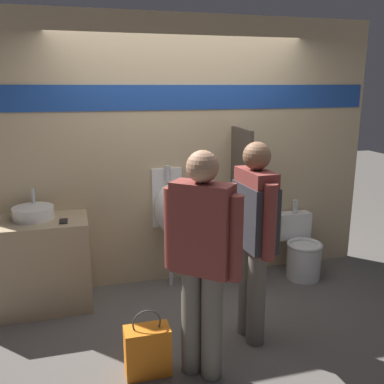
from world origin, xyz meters
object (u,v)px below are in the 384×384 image
(sink_basin, at_px, (33,213))
(cell_phone, at_px, (64,221))
(person_with_lanyard, at_px, (202,257))
(toilet, at_px, (301,251))
(urinal_near_counter, at_px, (170,208))
(person_in_vest, at_px, (254,229))
(shopping_bag, at_px, (147,350))

(sink_basin, bearing_deg, cell_phone, -31.83)
(sink_basin, relative_size, person_with_lanyard, 0.22)
(sink_basin, height_order, toilet, sink_basin)
(urinal_near_counter, relative_size, person_in_vest, 0.77)
(person_in_vest, bearing_deg, urinal_near_counter, 17.61)
(urinal_near_counter, bearing_deg, toilet, -5.74)
(urinal_near_counter, bearing_deg, cell_phone, -167.45)
(cell_phone, bearing_deg, sink_basin, 148.17)
(toilet, bearing_deg, person_with_lanyard, -139.45)
(cell_phone, xyz_separation_m, urinal_near_counter, (1.02, 0.23, -0.02))
(urinal_near_counter, bearing_deg, shopping_bag, -109.28)
(urinal_near_counter, relative_size, person_with_lanyard, 0.77)
(urinal_near_counter, bearing_deg, person_in_vest, -68.87)
(sink_basin, bearing_deg, person_with_lanyard, -49.12)
(cell_phone, distance_m, urinal_near_counter, 1.04)
(sink_basin, relative_size, toilet, 0.45)
(cell_phone, bearing_deg, shopping_bag, -63.72)
(toilet, relative_size, person_with_lanyard, 0.49)
(sink_basin, xyz_separation_m, shopping_bag, (0.81, -1.28, -0.72))
(sink_basin, distance_m, person_in_vest, 2.00)
(sink_basin, distance_m, urinal_near_counter, 1.29)
(toilet, distance_m, person_in_vest, 1.53)
(person_in_vest, relative_size, shopping_bag, 3.22)
(person_with_lanyard, bearing_deg, urinal_near_counter, -52.44)
(cell_phone, xyz_separation_m, person_with_lanyard, (0.93, -1.21, 0.04))
(toilet, height_order, person_in_vest, person_in_vest)
(toilet, bearing_deg, sink_basin, 178.31)
(urinal_near_counter, height_order, toilet, urinal_near_counter)
(cell_phone, xyz_separation_m, shopping_bag, (0.55, -1.11, -0.67))
(person_in_vest, bearing_deg, toilet, -49.31)
(sink_basin, xyz_separation_m, urinal_near_counter, (1.28, 0.06, -0.08))
(toilet, xyz_separation_m, shopping_bag, (-1.89, -1.20, -0.09))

